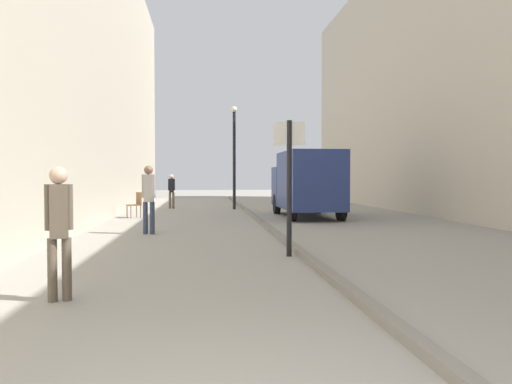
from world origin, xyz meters
TOP-DOWN VIEW (x-y plane):
  - ground_plane at (0.00, 12.00)m, footprint 80.00×80.00m
  - building_facade_left at (-4.63, 12.00)m, footprint 2.07×40.00m
  - building_facade_across at (9.41, 12.00)m, footprint 2.41×40.00m
  - kerb_strip at (1.58, 12.00)m, footprint 0.16×40.00m
  - pedestrian_main_foreground at (-1.73, 10.58)m, footprint 0.36×0.24m
  - pedestrian_mid_block at (-2.06, 3.62)m, footprint 0.32×0.23m
  - pedestrian_far_crossing at (-1.78, 20.87)m, footprint 0.32×0.21m
  - delivery_van at (3.56, 15.41)m, footprint 1.95×4.94m
  - street_sign_post at (1.34, 6.63)m, footprint 0.60×0.10m
  - lamp_post at (1.15, 20.08)m, footprint 0.28×0.28m
  - cafe_chair_near_window at (-2.76, 15.84)m, footprint 0.60×0.60m

SIDE VIEW (x-z plane):
  - ground_plane at x=0.00m, z-range 0.00..0.00m
  - kerb_strip at x=1.58m, z-range 0.00..0.12m
  - cafe_chair_near_window at x=-2.76m, z-range 0.08..1.02m
  - pedestrian_far_crossing at x=-1.78m, z-range 0.13..1.75m
  - pedestrian_mid_block at x=-2.06m, z-range 0.13..1.78m
  - pedestrian_main_foreground at x=-1.73m, z-range 0.14..1.96m
  - delivery_van at x=3.56m, z-range 0.08..2.52m
  - street_sign_post at x=1.34m, z-range 0.25..2.85m
  - lamp_post at x=1.15m, z-range 0.34..5.10m
  - building_facade_left at x=-4.63m, z-range 0.00..11.71m
  - building_facade_across at x=9.41m, z-range 0.00..11.81m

